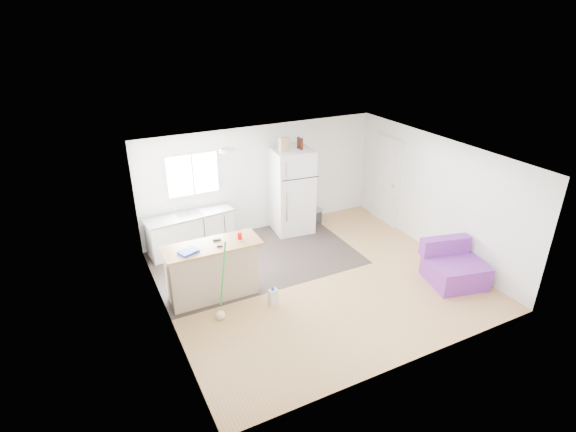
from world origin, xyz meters
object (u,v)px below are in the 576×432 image
at_px(purple_seat, 453,268).
at_px(mop, 221,306).
at_px(peninsula, 212,271).
at_px(red_cup, 240,236).
at_px(refrigerator, 292,191).
at_px(cleaner_jug, 273,297).
at_px(cooler, 311,216).
at_px(blue_tray, 188,252).
at_px(kitchen_cabinets, 191,231).
at_px(cardboard_box, 284,145).
at_px(bottle_left, 301,144).
at_px(bottle_right, 298,143).

bearing_deg(purple_seat, mop, -178.45).
height_order(peninsula, red_cup, red_cup).
height_order(refrigerator, mop, refrigerator).
height_order(peninsula, cleaner_jug, peninsula).
bearing_deg(mop, red_cup, 38.51).
height_order(refrigerator, cooler, refrigerator).
bearing_deg(cooler, blue_tray, -154.58).
relative_size(kitchen_cabinets, cardboard_box, 6.21).
height_order(cleaner_jug, mop, mop).
xyz_separation_m(purple_seat, cardboard_box, (-1.91, 3.21, 1.77)).
distance_m(peninsula, cooler, 3.53).
distance_m(cardboard_box, bottle_left, 0.40).
xyz_separation_m(refrigerator, bottle_right, (0.16, 0.01, 1.08)).
relative_size(peninsula, bottle_left, 6.67).
relative_size(blue_tray, bottle_right, 1.20).
relative_size(red_cup, blue_tray, 0.40).
distance_m(cooler, bottle_left, 1.90).
height_order(kitchen_cabinets, red_cup, red_cup).
relative_size(cooler, cleaner_jug, 1.42).
bearing_deg(cooler, mop, -145.25).
bearing_deg(peninsula, bottle_left, 32.72).
relative_size(refrigerator, bottle_left, 7.63).
distance_m(purple_seat, blue_tray, 4.81).
bearing_deg(refrigerator, cooler, 17.36).
relative_size(cooler, bottle_right, 1.96).
distance_m(mop, bottle_right, 4.01).
distance_m(cooler, bottle_right, 1.90).
bearing_deg(refrigerator, mop, -131.12).
distance_m(refrigerator, cooler, 0.96).
bearing_deg(blue_tray, bottle_right, 31.28).
xyz_separation_m(peninsula, bottle_right, (2.60, 1.73, 1.52)).
height_order(kitchen_cabinets, peninsula, kitchen_cabinets).
xyz_separation_m(refrigerator, red_cup, (-1.91, -1.74, 0.13)).
relative_size(kitchen_cabinets, cleaner_jug, 5.39).
bearing_deg(mop, cooler, 31.41).
xyz_separation_m(purple_seat, mop, (-4.21, 0.90, -0.05)).
height_order(peninsula, bottle_left, bottle_left).
xyz_separation_m(purple_seat, cleaner_jug, (-3.30, 0.84, -0.13)).
distance_m(kitchen_cabinets, cleaner_jug, 2.66).
bearing_deg(mop, bottle_left, 32.58).
relative_size(purple_seat, blue_tray, 3.76).
height_order(peninsula, cardboard_box, cardboard_box).
bearing_deg(red_cup, refrigerator, 42.22).
distance_m(peninsula, refrigerator, 3.02).
height_order(peninsula, blue_tray, blue_tray).
xyz_separation_m(cooler, red_cup, (-2.47, -1.85, 0.90)).
bearing_deg(mop, cardboard_box, 37.72).
height_order(cooler, red_cup, red_cup).
bearing_deg(refrigerator, bottle_left, -27.21).
bearing_deg(bottle_right, peninsula, -146.30).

